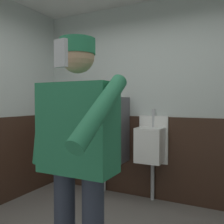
{
  "coord_description": "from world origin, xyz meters",
  "views": [
    {
      "loc": [
        1.01,
        -1.6,
        1.34
      ],
      "look_at": [
        0.06,
        0.31,
        1.25
      ],
      "focal_mm": 39.68,
      "sensor_mm": 36.0,
      "label": 1
    }
  ],
  "objects": [
    {
      "name": "person",
      "position": [
        0.12,
        -0.3,
        1.03
      ],
      "size": [
        0.71,
        0.6,
        1.73
      ],
      "color": "#2D3342",
      "rests_on": "ground_plane"
    },
    {
      "name": "wainscot_band_back",
      "position": [
        0.0,
        1.68,
        0.57
      ],
      "size": [
        3.44,
        0.03,
        1.13
      ],
      "primitive_type": "cube",
      "color": "#382319",
      "rests_on": "ground_plane"
    },
    {
      "name": "privacy_divider_panel",
      "position": [
        -0.36,
        1.47,
        0.95
      ],
      "size": [
        0.04,
        0.4,
        0.9
      ],
      "primitive_type": "cube",
      "color": "#4C4C51"
    },
    {
      "name": "cell_phone",
      "position": [
        0.39,
        -0.81,
        1.53
      ],
      "size": [
        0.06,
        0.03,
        0.11
      ],
      "primitive_type": "cube",
      "rotation": [
        0.01,
        0.0,
        -0.17
      ],
      "color": "silver"
    },
    {
      "name": "urinal_middle",
      "position": [
        0.01,
        1.54,
        0.78
      ],
      "size": [
        0.4,
        0.34,
        1.24
      ],
      "color": "white",
      "rests_on": "ground_plane"
    },
    {
      "name": "soap_dispenser",
      "position": [
        -0.79,
        1.66,
        1.31
      ],
      "size": [
        0.1,
        0.07,
        0.18
      ],
      "primitive_type": "cube",
      "color": "silver"
    },
    {
      "name": "urinal_left",
      "position": [
        -0.74,
        1.54,
        0.78
      ],
      "size": [
        0.4,
        0.34,
        1.24
      ],
      "color": "white",
      "rests_on": "ground_plane"
    },
    {
      "name": "wall_back",
      "position": [
        0.0,
        1.76,
        1.36
      ],
      "size": [
        4.04,
        0.12,
        2.71
      ],
      "primitive_type": "cube",
      "color": "silver",
      "rests_on": "ground_plane"
    }
  ]
}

